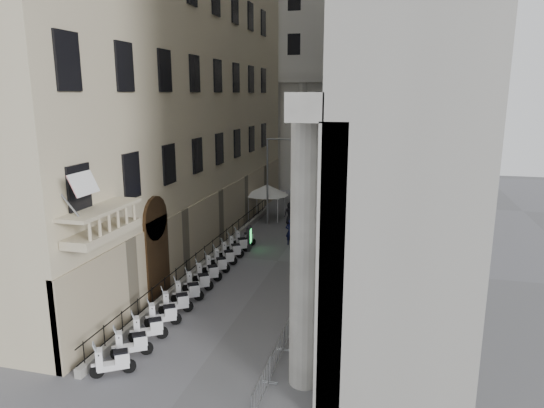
{
  "coord_description": "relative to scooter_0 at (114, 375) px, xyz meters",
  "views": [
    {
      "loc": [
        7.13,
        -10.42,
        10.8
      ],
      "look_at": [
        0.32,
        16.4,
        4.5
      ],
      "focal_mm": 32.0,
      "sensor_mm": 36.0,
      "label": 1
    }
  ],
  "objects": [
    {
      "name": "left_building",
      "position": [
        -4.41,
        17.39,
        17.0
      ],
      "size": [
        5.0,
        36.0,
        34.0
      ],
      "primitive_type": "cube",
      "color": "beige",
      "rests_on": "ground"
    },
    {
      "name": "far_building",
      "position": [
        3.09,
        43.39,
        15.0
      ],
      "size": [
        22.0,
        10.0,
        30.0
      ],
      "primitive_type": "cube",
      "color": "#A4A29B",
      "rests_on": "ground"
    },
    {
      "name": "iron_fence",
      "position": [
        -1.21,
        13.39,
        0.0
      ],
      "size": [
        0.3,
        28.0,
        1.4
      ],
      "primitive_type": null,
      "color": "black",
      "rests_on": "ground"
    },
    {
      "name": "blue_awning",
      "position": [
        7.24,
        21.39,
        0.0
      ],
      "size": [
        1.6,
        3.0,
        3.0
      ],
      "primitive_type": null,
      "color": "navy",
      "rests_on": "ground"
    },
    {
      "name": "flag",
      "position": [
        -0.91,
        0.39,
        0.0
      ],
      "size": [
        1.0,
        1.4,
        8.2
      ],
      "primitive_type": null,
      "color": "#9E0C11",
      "rests_on": "ground"
    },
    {
      "name": "scooter_0",
      "position": [
        0.0,
        0.0,
        0.0
      ],
      "size": [
        1.48,
        1.22,
        1.5
      ],
      "primitive_type": null,
      "rotation": [
        0.0,
        0.0,
        2.13
      ],
      "color": "white",
      "rests_on": "ground"
    },
    {
      "name": "scooter_1",
      "position": [
        0.0,
        1.42,
        0.0
      ],
      "size": [
        1.48,
        1.22,
        1.5
      ],
      "primitive_type": null,
      "rotation": [
        0.0,
        0.0,
        2.13
      ],
      "color": "white",
      "rests_on": "ground"
    },
    {
      "name": "scooter_2",
      "position": [
        0.0,
        2.84,
        0.0
      ],
      "size": [
        1.48,
        1.22,
        1.5
      ],
      "primitive_type": null,
      "rotation": [
        0.0,
        0.0,
        2.13
      ],
      "color": "white",
      "rests_on": "ground"
    },
    {
      "name": "scooter_3",
      "position": [
        0.0,
        4.26,
        0.0
      ],
      "size": [
        1.48,
        1.22,
        1.5
      ],
      "primitive_type": null,
      "rotation": [
        0.0,
        0.0,
        2.13
      ],
      "color": "white",
      "rests_on": "ground"
    },
    {
      "name": "scooter_4",
      "position": [
        0.0,
        5.68,
        0.0
      ],
      "size": [
        1.48,
        1.22,
        1.5
      ],
      "primitive_type": null,
      "rotation": [
        0.0,
        0.0,
        2.13
      ],
      "color": "white",
      "rests_on": "ground"
    },
    {
      "name": "scooter_5",
      "position": [
        0.0,
        7.1,
        0.0
      ],
      "size": [
        1.48,
        1.22,
        1.5
      ],
      "primitive_type": null,
      "rotation": [
        0.0,
        0.0,
        2.13
      ],
      "color": "white",
      "rests_on": "ground"
    },
    {
      "name": "scooter_6",
      "position": [
        0.0,
        8.52,
        0.0
      ],
      "size": [
        1.48,
        1.22,
        1.5
      ],
      "primitive_type": null,
      "rotation": [
        0.0,
        0.0,
        2.13
      ],
      "color": "white",
      "rests_on": "ground"
    },
    {
      "name": "scooter_7",
      "position": [
        0.0,
        9.94,
        0.0
      ],
      "size": [
        1.48,
        1.22,
        1.5
      ],
      "primitive_type": null,
      "rotation": [
        0.0,
        0.0,
        2.13
      ],
      "color": "white",
      "rests_on": "ground"
    },
    {
      "name": "scooter_8",
      "position": [
        0.0,
        11.36,
        0.0
      ],
      "size": [
        1.48,
        1.22,
        1.5
      ],
      "primitive_type": null,
      "rotation": [
        0.0,
        0.0,
        2.13
      ],
      "color": "white",
      "rests_on": "ground"
    },
    {
      "name": "scooter_9",
      "position": [
        0.0,
        12.78,
        0.0
      ],
      "size": [
        1.48,
        1.22,
        1.5
      ],
      "primitive_type": null,
      "rotation": [
        0.0,
        0.0,
        2.13
      ],
      "color": "white",
      "rests_on": "ground"
    },
    {
      "name": "scooter_10",
      "position": [
        0.0,
        14.2,
        0.0
      ],
      "size": [
        1.48,
        1.22,
        1.5
      ],
      "primitive_type": null,
      "rotation": [
        0.0,
        0.0,
        2.13
      ],
      "color": "white",
      "rests_on": "ground"
    },
    {
      "name": "scooter_11",
      "position": [
        0.0,
        15.62,
        0.0
      ],
      "size": [
        1.48,
        1.22,
        1.5
      ],
      "primitive_type": null,
      "rotation": [
        0.0,
        0.0,
        2.13
      ],
      "color": "white",
      "rests_on": "ground"
    },
    {
      "name": "scooter_12",
      "position": [
        0.0,
        17.04,
        0.0
      ],
      "size": [
        1.48,
        1.22,
        1.5
      ],
      "primitive_type": null,
      "rotation": [
        0.0,
        0.0,
        2.13
      ],
      "color": "white",
      "rests_on": "ground"
    },
    {
      "name": "barrier_0",
      "position": [
        6.07,
        -0.26,
        0.0
      ],
      "size": [
        0.6,
        2.4,
        1.1
      ],
      "primitive_type": null,
      "color": "#9A9CA1",
      "rests_on": "ground"
    },
    {
      "name": "barrier_1",
      "position": [
        6.07,
        2.24,
        0.0
      ],
      "size": [
        0.6,
        2.4,
        1.1
      ],
      "primitive_type": null,
      "color": "#9A9CA1",
      "rests_on": "ground"
    },
    {
      "name": "barrier_2",
      "position": [
        6.07,
        4.74,
        0.0
      ],
      "size": [
        0.6,
        2.4,
        1.1
      ],
      "primitive_type": null,
      "color": "#9A9CA1",
      "rests_on": "ground"
    },
    {
      "name": "barrier_3",
      "position": [
        6.07,
        7.24,
        0.0
      ],
      "size": [
        0.6,
        2.4,
        1.1
      ],
      "primitive_type": null,
      "color": "#9A9CA1",
      "rests_on": "ground"
    },
    {
      "name": "barrier_4",
      "position": [
        6.07,
        9.74,
        0.0
      ],
      "size": [
        0.6,
        2.4,
        1.1
      ],
      "primitive_type": null,
      "color": "#9A9CA1",
      "rests_on": "ground"
    },
    {
      "name": "barrier_5",
      "position": [
        6.07,
        12.24,
        0.0
      ],
      "size": [
        0.6,
        2.4,
        1.1
      ],
      "primitive_type": null,
      "color": "#9A9CA1",
      "rests_on": "ground"
    },
    {
      "name": "barrier_6",
      "position": [
        6.07,
        14.74,
        0.0
      ],
      "size": [
        0.6,
        2.4,
        1.1
      ],
      "primitive_type": null,
      "color": "#9A9CA1",
      "rests_on": "ground"
    },
    {
      "name": "barrier_7",
      "position": [
        6.07,
        17.24,
        0.0
      ],
      "size": [
        0.6,
        2.4,
        1.1
      ],
      "primitive_type": null,
      "color": "#9A9CA1",
      "rests_on": "ground"
    },
    {
      "name": "barrier_8",
      "position": [
        6.07,
        19.74,
        0.0
      ],
      "size": [
        0.6,
        2.4,
        1.1
      ],
      "primitive_type": null,
      "color": "#9A9CA1",
      "rests_on": "ground"
    },
    {
      "name": "barrier_9",
      "position": [
        6.07,
        22.24,
        0.0
      ],
      "size": [
        0.6,
        2.4,
        1.1
      ],
      "primitive_type": null,
      "color": "#9A9CA1",
      "rests_on": "ground"
    },
    {
      "name": "security_tent",
      "position": [
        -0.51,
        25.39,
        2.54
      ],
      "size": [
        3.75,
        3.75,
        3.04
      ],
      "color": "white",
      "rests_on": "ground"
    },
    {
      "name": "street_lamp",
      "position": [
        0.33,
        23.39,
        4.28
      ],
      "size": [
        2.38,
        0.2,
        7.27
      ],
      "rotation": [
        0.0,
        0.0,
        -0.01
      ],
      "color": "gray",
      "rests_on": "ground"
    },
    {
      "name": "info_kiosk",
      "position": [
        0.6,
        16.32,
        0.86
      ],
      "size": [
        0.37,
        0.83,
        1.71
      ],
      "rotation": [
        0.0,
        0.0,
        0.15
      ],
      "color": "black",
      "rests_on": "ground"
    },
    {
      "name": "pedestrian_a",
      "position": [
        3.16,
        18.22,
        0.98
      ],
      "size": [
        0.74,
        0.52,
        1.96
      ],
      "primitive_type": "imported",
      "rotation": [
        0.0,
        0.0,
        3.07
      ],
      "color": "black",
      "rests_on": "ground"
    },
    {
      "name": "pedestrian_b",
      "position": [
        4.53,
        23.99,
        0.77
      ],
      "size": [
        0.89,
        0.78,
        1.53
      ],
      "primitive_type": "imported",
      "rotation": [
        0.0,
        0.0,
        2.82
      ],
      "color": "black",
      "rests_on": "ground"
    },
    {
      "name": "pedestrian_c",
      "position": [
        1.9,
        23.92,
        0.94
      ],
      "size": [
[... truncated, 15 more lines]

